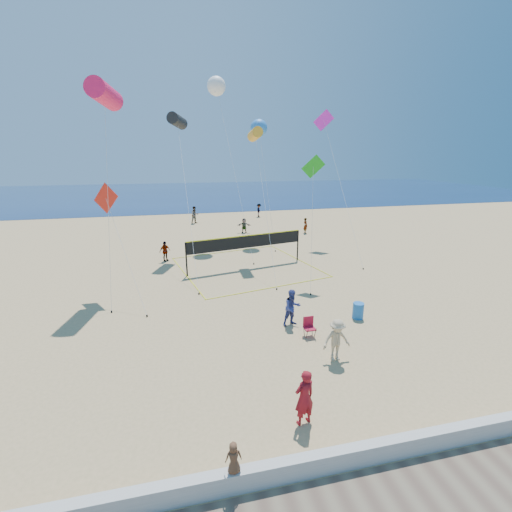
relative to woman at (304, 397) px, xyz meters
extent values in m
plane|color=tan|center=(0.42, 1.32, -0.90)|extent=(120.00, 120.00, 0.00)
cube|color=#10264F|center=(0.42, 63.32, -0.89)|extent=(140.00, 50.00, 0.03)
cube|color=silver|center=(0.42, -1.68, -0.60)|extent=(32.00, 0.30, 0.60)
imported|color=maroon|center=(0.00, 0.00, 0.00)|extent=(0.75, 0.59, 1.80)
imported|color=brown|center=(-2.38, -1.69, 0.11)|extent=(0.41, 0.27, 0.82)
imported|color=navy|center=(1.63, 5.92, -0.02)|extent=(0.97, 0.82, 1.76)
imported|color=tan|center=(2.39, 2.83, -0.04)|extent=(1.12, 0.65, 1.72)
imported|color=gray|center=(-4.44, 17.56, -0.14)|extent=(0.95, 0.80, 1.52)
imported|color=gray|center=(3.15, 25.62, -0.17)|extent=(1.43, 0.74, 1.47)
imported|color=gray|center=(9.14, 24.01, -0.12)|extent=(0.45, 0.62, 1.55)
imported|color=gray|center=(-1.44, 31.69, 0.07)|extent=(1.16, 1.05, 1.95)
imported|color=gray|center=(6.74, 34.18, -0.07)|extent=(0.95, 1.22, 1.65)
cube|color=maroon|center=(2.04, 4.71, -0.51)|extent=(0.49, 0.44, 0.05)
cube|color=maroon|center=(2.04, 4.90, -0.25)|extent=(0.48, 0.05, 0.48)
cylinder|color=black|center=(1.85, 4.53, -0.68)|extent=(0.03, 0.25, 0.62)
cylinder|color=black|center=(1.85, 4.88, -0.68)|extent=(0.03, 0.25, 0.62)
cylinder|color=black|center=(2.23, 4.54, -0.68)|extent=(0.03, 0.25, 0.62)
cylinder|color=black|center=(2.23, 4.89, -0.68)|extent=(0.03, 0.25, 0.62)
cylinder|color=#1B61B3|center=(5.01, 5.85, -0.50)|extent=(0.68, 0.68, 0.80)
cylinder|color=black|center=(-2.96, 13.86, 0.23)|extent=(0.10, 0.10, 2.27)
cylinder|color=black|center=(5.35, 15.68, 0.23)|extent=(0.10, 0.10, 2.27)
cube|color=black|center=(1.20, 14.77, 0.94)|extent=(8.31, 1.84, 0.85)
cube|color=yellow|center=(1.20, 14.77, 1.40)|extent=(8.32, 1.85, 0.06)
cube|color=yellow|center=(2.10, 10.62, -0.89)|extent=(8.52, 1.91, 0.02)
cube|color=yellow|center=(0.29, 18.93, -0.89)|extent=(8.52, 1.91, 0.02)
cylinder|color=#F61A56|center=(-6.64, 12.94, 9.84)|extent=(1.58, 2.74, 1.41)
cylinder|color=silver|center=(-6.77, 11.06, 4.49)|extent=(0.29, 3.77, 10.69)
cylinder|color=black|center=(-6.91, 9.18, -0.85)|extent=(0.08, 0.08, 0.10)
cylinder|color=black|center=(-2.91, 19.82, 9.17)|extent=(1.58, 2.25, 1.14)
cylinder|color=silver|center=(-2.66, 15.18, 4.16)|extent=(0.51, 9.28, 10.03)
cylinder|color=black|center=(-2.42, 10.55, -0.85)|extent=(0.08, 0.08, 0.10)
cylinder|color=#F7A927|center=(2.40, 17.20, 8.17)|extent=(0.78, 1.83, 0.99)
cylinder|color=silver|center=(2.27, 13.72, 3.66)|extent=(0.27, 6.99, 9.03)
cylinder|color=black|center=(2.14, 10.23, -0.85)|extent=(0.08, 0.08, 0.10)
cube|color=red|center=(-7.10, 12.31, 4.51)|extent=(1.47, 1.02, 1.74)
cylinder|color=silver|center=(-6.11, 10.30, 1.83)|extent=(1.99, 4.03, 5.37)
cylinder|color=black|center=(-5.12, 8.29, -0.85)|extent=(0.08, 0.08, 0.10)
cube|color=green|center=(4.77, 11.90, 6.12)|extent=(1.38, 0.39, 1.41)
cylinder|color=silver|center=(4.29, 10.47, 2.63)|extent=(0.97, 2.86, 6.98)
cylinder|color=black|center=(3.81, 9.05, -0.85)|extent=(0.08, 0.08, 0.10)
cube|color=#ED24DD|center=(9.31, 21.24, 9.57)|extent=(1.75, 0.41, 1.77)
cylinder|color=silver|center=(9.20, 16.85, 4.36)|extent=(0.24, 8.78, 10.43)
cylinder|color=black|center=(9.08, 12.46, -0.85)|extent=(0.08, 0.08, 0.10)
sphere|color=white|center=(0.50, 23.44, 12.24)|extent=(1.92, 1.92, 1.55)
cylinder|color=silver|center=(1.18, 19.36, 5.69)|extent=(1.38, 8.19, 13.10)
cylinder|color=black|center=(1.86, 15.27, -0.85)|extent=(0.08, 0.08, 0.10)
sphere|color=#2D7FDB|center=(4.03, 22.92, 8.99)|extent=(1.48, 1.48, 1.46)
cylinder|color=silver|center=(4.18, 20.55, 4.07)|extent=(0.32, 4.76, 9.84)
cylinder|color=black|center=(4.33, 18.17, -0.85)|extent=(0.08, 0.08, 0.10)
camera|label=1|loc=(-3.26, -7.89, 6.89)|focal=24.00mm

